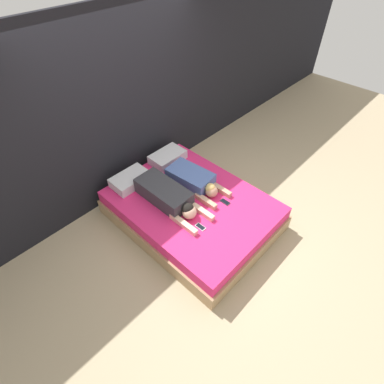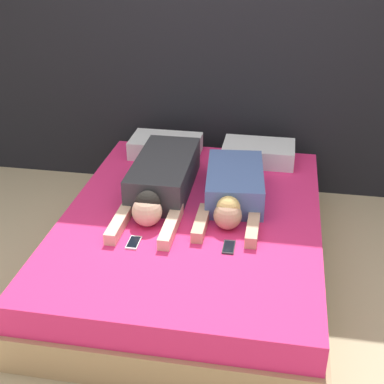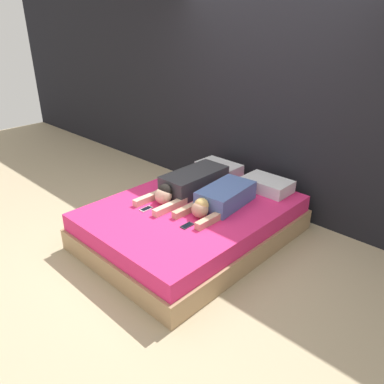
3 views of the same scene
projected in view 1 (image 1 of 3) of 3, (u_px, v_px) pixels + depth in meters
name	position (u px, v px, depth m)	size (l,w,h in m)	color
ground_plane	(192.00, 219.00, 4.35)	(12.00, 12.00, 0.00)	tan
wall_back	(126.00, 109.00, 4.06)	(12.00, 0.06, 2.60)	black
bed	(192.00, 210.00, 4.21)	(1.67, 2.19, 0.41)	tan
pillow_head_left	(131.00, 180.00, 4.26)	(0.54, 0.34, 0.14)	silver
pillow_head_right	(168.00, 157.00, 4.64)	(0.54, 0.34, 0.14)	silver
person_left	(168.00, 196.00, 3.97)	(0.38, 1.15, 0.23)	#333338
person_right	(194.00, 180.00, 4.22)	(0.43, 0.95, 0.20)	#4C66A5
cell_phone_left	(200.00, 227.00, 3.73)	(0.07, 0.14, 0.01)	silver
cell_phone_right	(225.00, 202.00, 4.03)	(0.07, 0.14, 0.01)	#2D2D33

